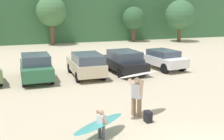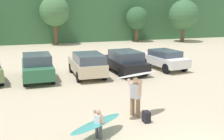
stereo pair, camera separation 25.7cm
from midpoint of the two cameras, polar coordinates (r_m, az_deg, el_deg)
name	(u,v)px [view 2 (the right image)]	position (r m, az deg, el deg)	size (l,w,h in m)	color
hillside_ridge	(58,19)	(41.40, -11.20, 10.45)	(108.00, 12.00, 5.71)	#38663D
tree_center_left	(55,12)	(33.98, -11.75, 11.93)	(3.60, 3.60, 5.85)	brown
tree_right	(137,18)	(36.78, 5.48, 10.75)	(3.01, 3.01, 4.64)	brown
tree_center_right	(184,15)	(37.66, 15.02, 11.09)	(3.89, 3.89, 5.50)	brown
parked_car_forest_green	(37,66)	(17.55, -15.07, 0.73)	(1.83, 4.29, 1.65)	#2D6642
parked_car_champagne	(87,64)	(17.75, -4.82, 1.27)	(1.86, 4.19, 1.60)	beige
parked_car_black	(125,61)	(18.89, 3.04, 1.89)	(2.16, 4.55, 1.55)	black
parked_car_white	(164,59)	(20.35, 11.26, 2.34)	(2.29, 4.17, 1.42)	white
person_adult	(135,95)	(11.23, 5.59, -5.17)	(0.52, 0.73, 1.65)	#8C6B4C
person_child	(99,123)	(9.42, -2.03, -11.00)	(0.33, 0.49, 1.04)	#4C4C51
surfboard_white	(138,75)	(10.87, 6.06, -0.97)	(2.10, 1.18, 0.19)	white
surfboard_teal	(97,123)	(9.53, -2.46, -11.17)	(2.36, 1.84, 0.17)	teal
backpack_dropped	(146,117)	(10.92, 7.91, -9.73)	(0.24, 0.34, 0.45)	black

